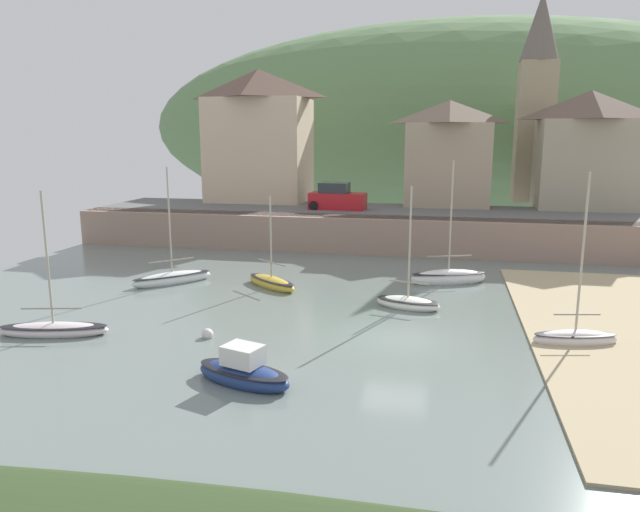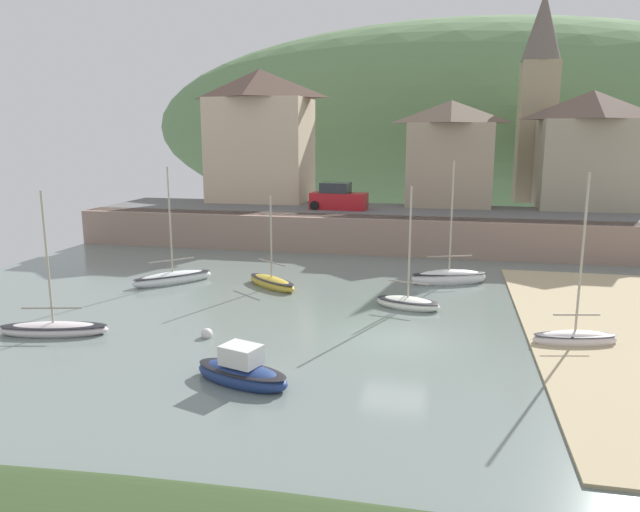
{
  "view_description": "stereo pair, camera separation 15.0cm",
  "coord_description": "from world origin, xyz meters",
  "px_view_note": "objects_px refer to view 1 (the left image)",
  "views": [
    {
      "loc": [
        1.6,
        -21.95,
        7.75
      ],
      "look_at": [
        -4.04,
        4.86,
        2.13
      ],
      "focal_mm": 33.18,
      "sensor_mm": 36.0,
      "label": 1
    },
    {
      "loc": [
        1.74,
        -21.91,
        7.75
      ],
      "look_at": [
        -4.04,
        4.86,
        2.13
      ],
      "focal_mm": 33.18,
      "sensor_mm": 36.0,
      "label": 2
    }
  ],
  "objects_px": {
    "waterfront_building_right": "(587,149)",
    "sailboat_white_hull": "(243,372)",
    "waterfront_building_left": "(259,135)",
    "motorboat_with_cabin": "(272,282)",
    "parked_car_near_slipway": "(337,198)",
    "mooring_buoy": "(207,334)",
    "sailboat_blue_trim": "(54,329)",
    "fishing_boat_green": "(448,277)",
    "sailboat_far_left": "(172,278)",
    "waterfront_building_centre": "(448,152)",
    "rowboat_small_beached": "(408,302)",
    "sailboat_nearest_shore": "(575,337)",
    "church_with_spire": "(536,96)"
  },
  "relations": [
    {
      "from": "waterfront_building_right",
      "to": "rowboat_small_beached",
      "type": "bearing_deg",
      "value": -119.03
    },
    {
      "from": "motorboat_with_cabin",
      "to": "parked_car_near_slipway",
      "type": "relative_size",
      "value": 1.17
    },
    {
      "from": "church_with_spire",
      "to": "sailboat_nearest_shore",
      "type": "bearing_deg",
      "value": -93.66
    },
    {
      "from": "fishing_boat_green",
      "to": "sailboat_nearest_shore",
      "type": "bearing_deg",
      "value": -81.87
    },
    {
      "from": "church_with_spire",
      "to": "waterfront_building_centre",
      "type": "bearing_deg",
      "value": -149.18
    },
    {
      "from": "church_with_spire",
      "to": "sailboat_far_left",
      "type": "distance_m",
      "value": 32.68
    },
    {
      "from": "waterfront_building_left",
      "to": "waterfront_building_right",
      "type": "xyz_separation_m",
      "value": [
        25.15,
        0.0,
        -1.01
      ]
    },
    {
      "from": "waterfront_building_right",
      "to": "mooring_buoy",
      "type": "relative_size",
      "value": 18.69
    },
    {
      "from": "waterfront_building_centre",
      "to": "sailboat_blue_trim",
      "type": "relative_size",
      "value": 1.36
    },
    {
      "from": "sailboat_nearest_shore",
      "to": "sailboat_blue_trim",
      "type": "bearing_deg",
      "value": 176.7
    },
    {
      "from": "sailboat_nearest_shore",
      "to": "parked_car_near_slipway",
      "type": "relative_size",
      "value": 1.57
    },
    {
      "from": "sailboat_far_left",
      "to": "parked_car_near_slipway",
      "type": "bearing_deg",
      "value": 20.02
    },
    {
      "from": "sailboat_far_left",
      "to": "motorboat_with_cabin",
      "type": "bearing_deg",
      "value": -42.81
    },
    {
      "from": "sailboat_far_left",
      "to": "sailboat_nearest_shore",
      "type": "xyz_separation_m",
      "value": [
        19.03,
        -5.61,
        0.01
      ]
    },
    {
      "from": "rowboat_small_beached",
      "to": "motorboat_with_cabin",
      "type": "bearing_deg",
      "value": 176.8
    },
    {
      "from": "sailboat_white_hull",
      "to": "parked_car_near_slipway",
      "type": "bearing_deg",
      "value": 111.68
    },
    {
      "from": "sailboat_blue_trim",
      "to": "parked_car_near_slipway",
      "type": "distance_m",
      "value": 24.29
    },
    {
      "from": "waterfront_building_right",
      "to": "mooring_buoy",
      "type": "xyz_separation_m",
      "value": [
        -18.97,
        -26.58,
        -6.6
      ]
    },
    {
      "from": "rowboat_small_beached",
      "to": "church_with_spire",
      "type": "bearing_deg",
      "value": 86.2
    },
    {
      "from": "rowboat_small_beached",
      "to": "parked_car_near_slipway",
      "type": "height_order",
      "value": "rowboat_small_beached"
    },
    {
      "from": "mooring_buoy",
      "to": "church_with_spire",
      "type": "bearing_deg",
      "value": 62.85
    },
    {
      "from": "fishing_boat_green",
      "to": "sailboat_white_hull",
      "type": "bearing_deg",
      "value": -133.82
    },
    {
      "from": "fishing_boat_green",
      "to": "waterfront_building_centre",
      "type": "bearing_deg",
      "value": 70.83
    },
    {
      "from": "sailboat_far_left",
      "to": "mooring_buoy",
      "type": "height_order",
      "value": "sailboat_far_left"
    },
    {
      "from": "rowboat_small_beached",
      "to": "sailboat_white_hull",
      "type": "height_order",
      "value": "rowboat_small_beached"
    },
    {
      "from": "sailboat_far_left",
      "to": "sailboat_white_hull",
      "type": "relative_size",
      "value": 1.74
    },
    {
      "from": "sailboat_blue_trim",
      "to": "sailboat_far_left",
      "type": "distance_m",
      "value": 8.69
    },
    {
      "from": "sailboat_far_left",
      "to": "rowboat_small_beached",
      "type": "relative_size",
      "value": 1.12
    },
    {
      "from": "sailboat_blue_trim",
      "to": "fishing_boat_green",
      "type": "height_order",
      "value": "fishing_boat_green"
    },
    {
      "from": "fishing_boat_green",
      "to": "parked_car_near_slipway",
      "type": "height_order",
      "value": "fishing_boat_green"
    },
    {
      "from": "sailboat_nearest_shore",
      "to": "parked_car_near_slipway",
      "type": "xyz_separation_m",
      "value": [
        -12.75,
        19.97,
        2.91
      ]
    },
    {
      "from": "sailboat_far_left",
      "to": "sailboat_nearest_shore",
      "type": "distance_m",
      "value": 19.84
    },
    {
      "from": "waterfront_building_right",
      "to": "sailboat_blue_trim",
      "type": "height_order",
      "value": "waterfront_building_right"
    },
    {
      "from": "parked_car_near_slipway",
      "to": "mooring_buoy",
      "type": "distance_m",
      "value": 22.32
    },
    {
      "from": "fishing_boat_green",
      "to": "mooring_buoy",
      "type": "bearing_deg",
      "value": -150.58
    },
    {
      "from": "waterfront_building_right",
      "to": "waterfront_building_left",
      "type": "bearing_deg",
      "value": 180.0
    },
    {
      "from": "waterfront_building_centre",
      "to": "sailboat_nearest_shore",
      "type": "distance_m",
      "value": 25.7
    },
    {
      "from": "waterfront_building_right",
      "to": "sailboat_white_hull",
      "type": "bearing_deg",
      "value": -118.03
    },
    {
      "from": "waterfront_building_centre",
      "to": "parked_car_near_slipway",
      "type": "xyz_separation_m",
      "value": [
        -7.86,
        -4.5,
        -3.24
      ]
    },
    {
      "from": "sailboat_far_left",
      "to": "sailboat_blue_trim",
      "type": "bearing_deg",
      "value": -142.36
    },
    {
      "from": "mooring_buoy",
      "to": "sailboat_nearest_shore",
      "type": "bearing_deg",
      "value": 8.65
    },
    {
      "from": "waterfront_building_centre",
      "to": "mooring_buoy",
      "type": "distance_m",
      "value": 28.75
    },
    {
      "from": "rowboat_small_beached",
      "to": "sailboat_blue_trim",
      "type": "bearing_deg",
      "value": -139.05
    },
    {
      "from": "waterfront_building_left",
      "to": "sailboat_far_left",
      "type": "xyz_separation_m",
      "value": [
        1.01,
        -18.87,
        -7.46
      ]
    },
    {
      "from": "fishing_boat_green",
      "to": "sailboat_nearest_shore",
      "type": "xyz_separation_m",
      "value": [
        4.64,
        -8.67,
        -0.04
      ]
    },
    {
      "from": "waterfront_building_left",
      "to": "sailboat_nearest_shore",
      "type": "distance_m",
      "value": 32.5
    },
    {
      "from": "church_with_spire",
      "to": "fishing_boat_green",
      "type": "relative_size",
      "value": 2.44
    },
    {
      "from": "church_with_spire",
      "to": "sailboat_white_hull",
      "type": "height_order",
      "value": "church_with_spire"
    },
    {
      "from": "waterfront_building_right",
      "to": "fishing_boat_green",
      "type": "relative_size",
      "value": 1.27
    },
    {
      "from": "motorboat_with_cabin",
      "to": "sailboat_far_left",
      "type": "height_order",
      "value": "sailboat_far_left"
    }
  ]
}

